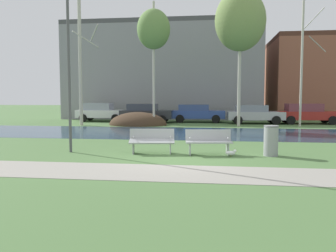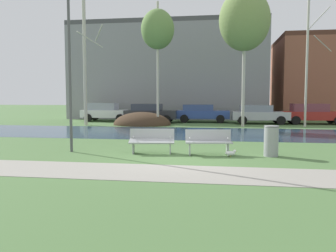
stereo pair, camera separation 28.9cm
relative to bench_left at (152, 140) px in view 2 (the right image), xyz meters
name	(u,v)px [view 2 (the right image)]	position (x,y,z in m)	size (l,w,h in m)	color
ground_plane	(198,130)	(1.02, 8.99, -0.47)	(120.00, 120.00, 0.00)	#4C703D
paved_path_strip	(166,173)	(1.02, -3.12, -0.47)	(60.00, 2.08, 0.01)	gray
river_band	(195,133)	(1.02, 7.25, -0.47)	(80.00, 6.81, 0.01)	#284256
soil_mound	(142,125)	(-3.21, 12.41, -0.47)	(4.17, 3.32, 1.86)	#423021
bench_left	(152,140)	(0.00, 0.00, 0.00)	(1.66, 0.78, 0.87)	#9EA0A3
bench_right	(208,141)	(2.01, 0.00, 0.00)	(1.66, 0.78, 0.87)	#9EA0A3
trash_bin	(271,140)	(4.12, 0.01, 0.07)	(0.51, 0.51, 1.04)	gray
seagull	(231,153)	(2.77, -0.33, -0.34)	(0.40, 0.15, 0.25)	white
streetlamp	(69,38)	(-3.00, -0.09, 3.63)	(0.32, 0.32, 6.29)	#4C4C51
birch_far_left	(85,62)	(-7.08, 11.58, 3.99)	(1.56, 2.83, 8.72)	#BCB7A8
birch_left	(158,30)	(-1.94, 11.83, 6.11)	(2.27, 2.27, 8.49)	#BCB7A8
birch_center_left	(245,21)	(3.88, 12.07, 6.59)	(3.38, 3.38, 9.11)	#BCB7A8
birch_center	(308,56)	(8.07, 12.55, 4.24)	(1.59, 2.81, 9.25)	#BCB7A8
parked_van_nearest_white	(106,112)	(-7.00, 15.63, 0.31)	(4.06, 2.01, 1.50)	silver
parked_sedan_second_dark	(150,113)	(-3.07, 14.61, 0.30)	(4.04, 2.05, 1.47)	#282B30
parked_hatch_third_blue	(201,113)	(0.87, 15.62, 0.28)	(4.23, 2.01, 1.40)	#2D4793
parked_wagon_fourth_silver	(259,114)	(5.21, 14.73, 0.28)	(4.15, 2.20, 1.40)	#B2B5BC
parked_suv_fifth_red	(312,113)	(9.10, 15.03, 0.32)	(4.48, 2.04, 1.51)	maroon
building_grey_warehouse	(171,73)	(-2.59, 22.53, 3.94)	(17.92, 9.12, 8.83)	gray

